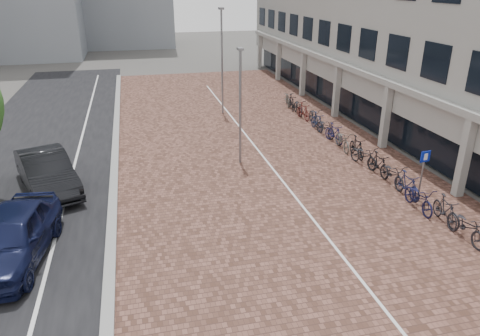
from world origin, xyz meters
The scene contains 12 objects.
ground centered at (0.00, 0.00, 0.00)m, with size 140.00×140.00×0.00m, color #474442.
plaza_brick centered at (2.00, 12.00, 0.01)m, with size 14.50×42.00×0.04m, color brown.
street_asphalt centered at (-9.00, 12.00, 0.01)m, with size 8.00×50.00×0.03m, color black.
curb centered at (-5.10, 12.00, 0.07)m, with size 0.35×42.00×0.14m, color gray.
lane_line centered at (-7.00, 12.00, 0.02)m, with size 0.12×44.00×0.00m, color white.
parking_line centered at (2.20, 12.00, 0.04)m, with size 0.10×30.00×0.00m, color white.
car_navy centered at (-8.02, 3.30, 0.86)m, with size 2.03×5.05×1.72m, color black.
car_dark centered at (-7.75, 8.54, 0.84)m, with size 1.77×5.08×1.67m, color black.
parking_sign centered at (7.00, 4.03, 1.40)m, with size 0.45×0.12×2.13m.
lamp_near centered at (0.88, 9.63, 2.73)m, with size 0.12×0.12×5.47m, color gray.
lamp_far centered at (1.81, 18.45, 3.34)m, with size 0.12×0.12×6.68m, color slate.
bike_row centered at (6.66, 10.20, 0.52)m, with size 1.24×20.44×1.05m.
Camera 1 is at (-3.89, -10.12, 8.28)m, focal length 33.47 mm.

